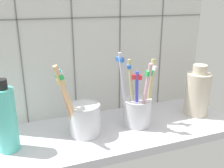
% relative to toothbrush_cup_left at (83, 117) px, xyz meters
% --- Properties ---
extents(counter_slab, '(0.64, 0.22, 0.02)m').
position_rel_toothbrush_cup_left_xyz_m(counter_slab, '(0.07, 0.00, -0.05)').
color(counter_slab, silver).
rests_on(counter_slab, ground).
extents(tile_wall_back, '(0.64, 0.02, 0.45)m').
position_rel_toothbrush_cup_left_xyz_m(tile_wall_back, '(0.07, 0.12, 0.16)').
color(tile_wall_back, silver).
rests_on(tile_wall_back, ground).
extents(toothbrush_cup_left, '(0.11, 0.07, 0.18)m').
position_rel_toothbrush_cup_left_xyz_m(toothbrush_cup_left, '(0.00, 0.00, 0.00)').
color(toothbrush_cup_left, white).
rests_on(toothbrush_cup_left, counter_slab).
extents(toothbrush_cup_right, '(0.10, 0.08, 0.19)m').
position_rel_toothbrush_cup_left_xyz_m(toothbrush_cup_right, '(0.14, -0.00, 0.00)').
color(toothbrush_cup_right, silver).
rests_on(toothbrush_cup_right, counter_slab).
extents(ceramic_vase, '(0.07, 0.07, 0.14)m').
position_rel_toothbrush_cup_left_xyz_m(ceramic_vase, '(0.32, -0.00, 0.02)').
color(ceramic_vase, beige).
rests_on(ceramic_vase, counter_slab).
extents(soap_bottle, '(0.04, 0.04, 0.16)m').
position_rel_toothbrush_cup_left_xyz_m(soap_bottle, '(-0.16, -0.01, 0.03)').
color(soap_bottle, '#5BDCCB').
rests_on(soap_bottle, counter_slab).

